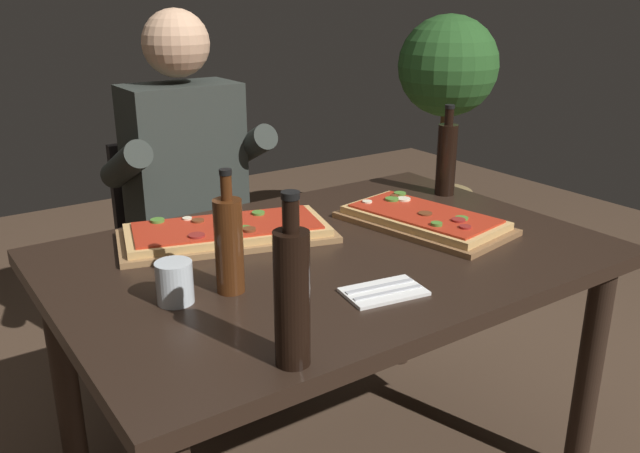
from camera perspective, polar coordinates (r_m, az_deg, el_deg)
dining_table at (r=1.77m, az=0.92°, el=-4.89°), size 1.40×0.96×0.74m
pizza_rectangular_front at (r=1.82m, az=-8.01°, el=-0.49°), size 0.63×0.41×0.05m
pizza_rectangular_left at (r=1.92m, az=9.00°, el=0.58°), size 0.34×0.52×0.05m
wine_bottle_dark at (r=2.22m, az=10.85°, el=5.86°), size 0.06×0.06×0.30m
oil_bottle_amber at (r=1.47m, az=-7.86°, el=-1.47°), size 0.06×0.06×0.28m
vinegar_bottle_green at (r=1.17m, az=-2.44°, el=-5.90°), size 0.07×0.07×0.32m
tumbler_near_camera at (r=1.46m, az=-12.41°, el=-4.93°), size 0.08×0.08×0.09m
napkin_cutlery_set at (r=1.49m, az=5.52°, el=-5.59°), size 0.20×0.14×0.01m
diner_chair at (r=2.50m, az=-11.79°, el=-1.73°), size 0.44×0.44×0.87m
seated_diner at (r=2.31m, az=-11.05°, el=3.28°), size 0.53×0.41×1.33m
potted_plant_corner at (r=3.72m, az=10.80°, el=10.69°), size 0.54×0.54×1.27m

